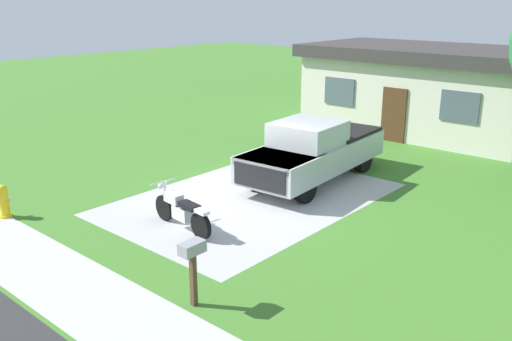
{
  "coord_description": "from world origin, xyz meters",
  "views": [
    {
      "loc": [
        9.6,
        -10.8,
        5.4
      ],
      "look_at": [
        0.22,
        -0.09,
        0.9
      ],
      "focal_mm": 38.49,
      "sensor_mm": 36.0,
      "label": 1
    }
  ],
  "objects_px": {
    "mailbox": "(192,257)",
    "neighbor_house": "(424,88)",
    "motorcycle": "(181,211)",
    "pickup_truck": "(315,150)",
    "fire_hydrant": "(4,201)"
  },
  "relations": [
    {
      "from": "mailbox",
      "to": "neighbor_house",
      "type": "bearing_deg",
      "value": 100.88
    },
    {
      "from": "motorcycle",
      "to": "pickup_truck",
      "type": "bearing_deg",
      "value": 87.81
    },
    {
      "from": "motorcycle",
      "to": "pickup_truck",
      "type": "xyz_separation_m",
      "value": [
        0.2,
        5.26,
        0.48
      ]
    },
    {
      "from": "motorcycle",
      "to": "fire_hydrant",
      "type": "xyz_separation_m",
      "value": [
        -4.0,
        -2.49,
        -0.05
      ]
    },
    {
      "from": "motorcycle",
      "to": "neighbor_house",
      "type": "bearing_deg",
      "value": 91.05
    },
    {
      "from": "pickup_truck",
      "to": "neighbor_house",
      "type": "height_order",
      "value": "neighbor_house"
    },
    {
      "from": "mailbox",
      "to": "fire_hydrant",
      "type": "bearing_deg",
      "value": -177.38
    },
    {
      "from": "pickup_truck",
      "to": "mailbox",
      "type": "height_order",
      "value": "pickup_truck"
    },
    {
      "from": "pickup_truck",
      "to": "mailbox",
      "type": "distance_m",
      "value": 7.88
    },
    {
      "from": "pickup_truck",
      "to": "neighbor_house",
      "type": "distance_m",
      "value": 8.46
    },
    {
      "from": "motorcycle",
      "to": "fire_hydrant",
      "type": "relative_size",
      "value": 2.54
    },
    {
      "from": "motorcycle",
      "to": "fire_hydrant",
      "type": "height_order",
      "value": "motorcycle"
    },
    {
      "from": "pickup_truck",
      "to": "neighbor_house",
      "type": "relative_size",
      "value": 0.6
    },
    {
      "from": "fire_hydrant",
      "to": "mailbox",
      "type": "xyz_separation_m",
      "value": [
        6.79,
        0.31,
        0.55
      ]
    },
    {
      "from": "motorcycle",
      "to": "pickup_truck",
      "type": "height_order",
      "value": "pickup_truck"
    }
  ]
}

